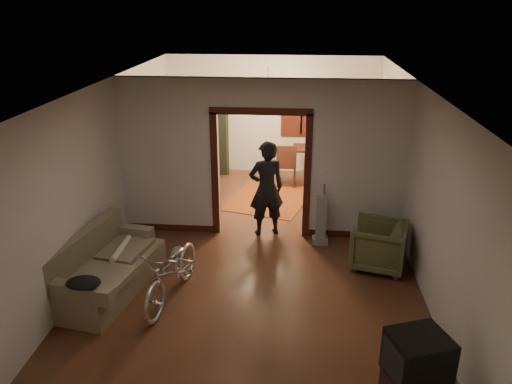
# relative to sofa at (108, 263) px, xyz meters

# --- Properties ---
(floor) EXTENTS (5.00, 8.50, 0.01)m
(floor) POSITION_rel_sofa_xyz_m (2.06, 1.37, -0.45)
(floor) COLOR #3C1F13
(floor) RESTS_ON ground
(ceiling) EXTENTS (5.00, 8.50, 0.01)m
(ceiling) POSITION_rel_sofa_xyz_m (2.06, 1.37, 2.35)
(ceiling) COLOR white
(ceiling) RESTS_ON floor
(wall_back) EXTENTS (5.00, 0.02, 2.80)m
(wall_back) POSITION_rel_sofa_xyz_m (2.06, 5.62, 0.95)
(wall_back) COLOR beige
(wall_back) RESTS_ON floor
(wall_left) EXTENTS (0.02, 8.50, 2.80)m
(wall_left) POSITION_rel_sofa_xyz_m (-0.44, 1.37, 0.95)
(wall_left) COLOR beige
(wall_left) RESTS_ON floor
(wall_right) EXTENTS (0.02, 8.50, 2.80)m
(wall_right) POSITION_rel_sofa_xyz_m (4.56, 1.37, 0.95)
(wall_right) COLOR beige
(wall_right) RESTS_ON floor
(partition_wall) EXTENTS (5.00, 0.14, 2.80)m
(partition_wall) POSITION_rel_sofa_xyz_m (2.06, 2.12, 0.95)
(partition_wall) COLOR beige
(partition_wall) RESTS_ON floor
(door_casing) EXTENTS (1.74, 0.20, 2.32)m
(door_casing) POSITION_rel_sofa_xyz_m (2.06, 2.12, 0.65)
(door_casing) COLOR #3C130D
(door_casing) RESTS_ON floor
(far_window) EXTENTS (0.98, 0.06, 1.28)m
(far_window) POSITION_rel_sofa_xyz_m (2.76, 5.58, 1.10)
(far_window) COLOR black
(far_window) RESTS_ON wall_back
(chandelier) EXTENTS (0.24, 0.24, 0.24)m
(chandelier) POSITION_rel_sofa_xyz_m (2.06, 3.87, 1.90)
(chandelier) COLOR #FFE0A5
(chandelier) RESTS_ON ceiling
(light_switch) EXTENTS (0.08, 0.01, 0.12)m
(light_switch) POSITION_rel_sofa_xyz_m (3.11, 2.05, 0.80)
(light_switch) COLOR silver
(light_switch) RESTS_ON partition_wall
(sofa) EXTENTS (1.22, 2.08, 0.90)m
(sofa) POSITION_rel_sofa_xyz_m (0.00, 0.00, 0.00)
(sofa) COLOR brown
(sofa) RESTS_ON floor
(rolled_paper) EXTENTS (0.09, 0.73, 0.09)m
(rolled_paper) POSITION_rel_sofa_xyz_m (0.10, 0.30, 0.08)
(rolled_paper) COLOR beige
(rolled_paper) RESTS_ON sofa
(jacket) EXTENTS (0.44, 0.33, 0.13)m
(jacket) POSITION_rel_sofa_xyz_m (0.05, -0.91, 0.23)
(jacket) COLOR black
(jacket) RESTS_ON sofa
(bicycle) EXTENTS (0.86, 1.78, 0.89)m
(bicycle) POSITION_rel_sofa_xyz_m (0.98, -0.14, -0.00)
(bicycle) COLOR silver
(bicycle) RESTS_ON floor
(armchair) EXTENTS (1.01, 1.00, 0.75)m
(armchair) POSITION_rel_sofa_xyz_m (4.01, 1.03, -0.07)
(armchair) COLOR #4B4E2C
(armchair) RESTS_ON floor
(crt_tv) EXTENTS (0.69, 0.66, 0.48)m
(crt_tv) POSITION_rel_sofa_xyz_m (3.94, -2.01, 0.26)
(crt_tv) COLOR black
(crt_tv) RESTS_ON tv_stand
(vacuum) EXTENTS (0.27, 0.22, 0.88)m
(vacuum) POSITION_rel_sofa_xyz_m (3.13, 1.77, -0.01)
(vacuum) COLOR gray
(vacuum) RESTS_ON floor
(person) EXTENTS (0.74, 0.61, 1.74)m
(person) POSITION_rel_sofa_xyz_m (2.16, 2.09, 0.42)
(person) COLOR black
(person) RESTS_ON floor
(oriental_rug) EXTENTS (2.05, 2.38, 0.02)m
(oriental_rug) POSITION_rel_sofa_xyz_m (2.14, 3.82, -0.44)
(oriental_rug) COLOR #63250F
(oriental_rug) RESTS_ON floor
(locker) EXTENTS (0.88, 0.58, 1.64)m
(locker) POSITION_rel_sofa_xyz_m (0.62, 5.42, 0.37)
(locker) COLOR #272F1C
(locker) RESTS_ON floor
(globe) EXTENTS (0.29, 0.29, 0.29)m
(globe) POSITION_rel_sofa_xyz_m (0.62, 5.42, 1.49)
(globe) COLOR #1E5972
(globe) RESTS_ON locker
(desk) EXTENTS (1.22, 0.84, 0.83)m
(desk) POSITION_rel_sofa_xyz_m (3.15, 4.89, -0.04)
(desk) COLOR black
(desk) RESTS_ON floor
(desk_chair) EXTENTS (0.47, 0.47, 1.00)m
(desk_chair) POSITION_rel_sofa_xyz_m (2.45, 4.61, 0.05)
(desk_chair) COLOR black
(desk_chair) RESTS_ON floor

